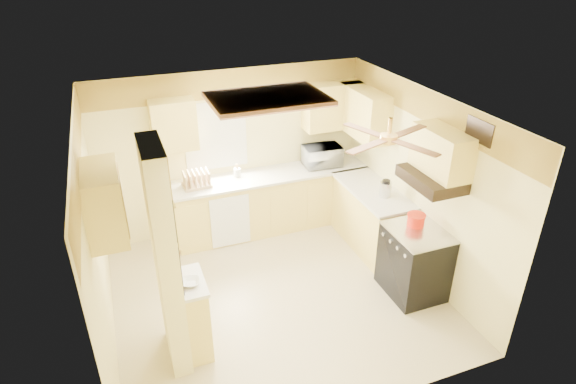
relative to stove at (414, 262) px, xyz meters
name	(u,v)px	position (x,y,z in m)	size (l,w,h in m)	color
floor	(276,294)	(-1.67, 0.55, -0.46)	(4.00, 4.00, 0.00)	tan
ceiling	(274,109)	(-1.67, 0.55, 2.04)	(4.00, 4.00, 0.00)	white
wall_back	(233,152)	(-1.67, 2.45, 0.79)	(4.00, 4.00, 0.00)	#ECDD90
wall_front	(349,315)	(-1.67, -1.35, 0.79)	(4.00, 4.00, 0.00)	#ECDD90
wall_left	(95,245)	(-3.67, 0.55, 0.79)	(3.80, 3.80, 0.00)	#ECDD90
wall_right	(419,184)	(0.33, 0.55, 0.79)	(3.80, 3.80, 0.00)	#ECDD90
wallpaper_border	(229,84)	(-1.67, 2.43, 1.84)	(4.00, 0.02, 0.40)	gold
partition_column	(166,261)	(-3.02, 0.00, 0.79)	(0.20, 0.70, 2.50)	#ECDD90
partition_ledge	(195,317)	(-2.80, 0.00, -0.01)	(0.25, 0.55, 0.90)	#F7DD63
ledge_top	(191,282)	(-2.80, 0.00, 0.46)	(0.28, 0.58, 0.04)	silver
lower_cabinets_back	(272,202)	(-1.17, 2.15, -0.01)	(3.00, 0.60, 0.90)	#F7DD63
lower_cabinets_right	(371,218)	(0.03, 1.15, -0.01)	(0.60, 1.40, 0.90)	#F7DD63
countertop_back	(271,175)	(-1.17, 2.14, 0.46)	(3.04, 0.64, 0.04)	silver
countertop_right	(373,190)	(0.02, 1.15, 0.46)	(0.64, 1.44, 0.04)	silver
dishwasher_panel	(230,221)	(-1.92, 1.84, -0.03)	(0.58, 0.02, 0.80)	white
window	(216,136)	(-1.92, 2.44, 1.09)	(0.92, 0.02, 1.02)	white
upper_cab_back_left	(174,125)	(-2.52, 2.27, 1.39)	(0.60, 0.35, 0.70)	#F7DD63
upper_cab_back_right	(333,106)	(-0.12, 2.27, 1.39)	(0.90, 0.35, 0.70)	#F7DD63
upper_cab_right	(364,113)	(0.16, 1.80, 1.39)	(0.35, 1.00, 0.70)	#F7DD63
upper_cab_left_wall	(104,203)	(-3.49, 0.30, 1.39)	(0.35, 0.75, 0.70)	#F7DD63
upper_cab_over_stove	(442,152)	(0.16, 0.00, 1.49)	(0.35, 0.76, 0.52)	#F7DD63
stove	(414,262)	(0.00, 0.00, 0.00)	(0.68, 0.77, 0.92)	black
range_hood	(431,179)	(0.07, 0.00, 1.16)	(0.50, 0.76, 0.14)	black
poster_menu	(170,206)	(-2.91, 0.00, 1.39)	(0.02, 0.42, 0.57)	black
poster_nashville	(178,263)	(-2.91, 0.00, 0.74)	(0.02, 0.42, 0.57)	black
ceiling_light_panel	(268,99)	(-1.57, 1.05, 2.00)	(1.35, 0.95, 0.06)	brown
ceiling_fan	(389,138)	(-0.67, -0.15, 1.83)	(1.15, 1.15, 0.26)	gold
vent_grate	(480,131)	(0.31, -0.35, 1.84)	(0.02, 0.40, 0.25)	black
microwave	(322,156)	(-0.32, 2.16, 0.64)	(0.57, 0.39, 0.32)	white
bowl	(190,282)	(-2.81, -0.05, 0.50)	(0.20, 0.20, 0.05)	white
dutch_oven	(416,220)	(0.04, 0.14, 0.53)	(0.23, 0.23, 0.15)	red
kettle	(386,189)	(0.06, 0.91, 0.59)	(0.16, 0.16, 0.25)	silver
dish_rack	(196,181)	(-2.31, 2.13, 0.56)	(0.41, 0.32, 0.23)	tan
utensil_crock	(237,172)	(-1.68, 2.24, 0.55)	(0.10, 0.10, 0.20)	white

